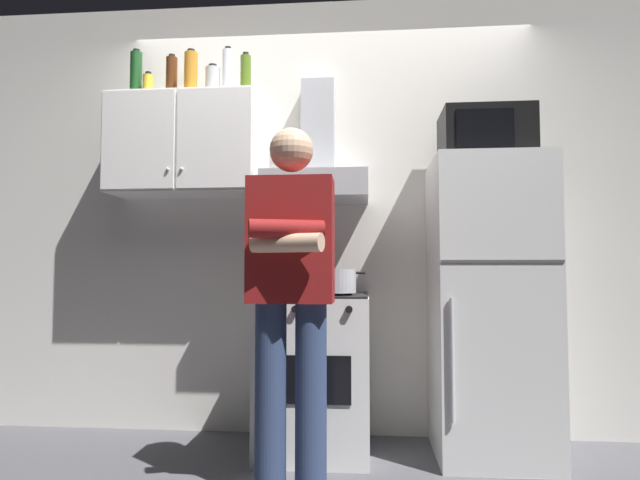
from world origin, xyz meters
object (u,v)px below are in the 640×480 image
(bottle_rum_dark, at_px, (172,78))
(range_hood, at_px, (317,168))
(bottle_wine_green, at_px, (136,75))
(bottle_olive_oil, at_px, (246,75))
(person_standing, at_px, (291,291))
(bottle_liquor_amber, at_px, (191,73))
(bottle_vodka_clear, at_px, (228,73))
(stove_oven, at_px, (315,372))
(cooking_pot, at_px, (337,281))
(bottle_spice_jar, at_px, (148,85))
(microwave, at_px, (485,136))
(refrigerator, at_px, (489,306))
(upper_cabinet, at_px, (186,145))
(bottle_canister_steel, at_px, (213,82))

(bottle_rum_dark, bearing_deg, range_hood, -2.58)
(bottle_wine_green, height_order, bottle_olive_oil, bottle_wine_green)
(range_hood, bearing_deg, person_standing, -93.91)
(bottle_rum_dark, relative_size, bottle_olive_oil, 1.09)
(bottle_liquor_amber, height_order, bottle_olive_oil, bottle_liquor_amber)
(bottle_liquor_amber, bearing_deg, bottle_vodka_clear, 9.10)
(stove_oven, distance_m, bottle_olive_oil, 1.80)
(range_hood, height_order, bottle_wine_green, bottle_wine_green)
(cooking_pot, distance_m, bottle_spice_jar, 1.67)
(bottle_spice_jar, relative_size, bottle_rum_dark, 0.53)
(stove_oven, height_order, bottle_olive_oil, bottle_olive_oil)
(microwave, relative_size, bottle_vodka_clear, 1.58)
(refrigerator, relative_size, bottle_spice_jar, 10.56)
(upper_cabinet, distance_m, person_standing, 1.35)
(bottle_spice_jar, relative_size, bottle_wine_green, 0.49)
(person_standing, relative_size, bottle_spice_jar, 10.82)
(upper_cabinet, height_order, range_hood, range_hood)
(refrigerator, relative_size, microwave, 3.33)
(bottle_spice_jar, height_order, bottle_canister_steel, bottle_canister_steel)
(stove_oven, height_order, person_standing, person_standing)
(refrigerator, xyz_separation_m, bottle_rum_dark, (-1.86, 0.17, 1.39))
(bottle_spice_jar, relative_size, bottle_olive_oil, 0.58)
(microwave, distance_m, bottle_vodka_clear, 1.57)
(bottle_spice_jar, bearing_deg, microwave, -2.35)
(bottle_vodka_clear, height_order, bottle_liquor_amber, bottle_vodka_clear)
(microwave, bearing_deg, bottle_wine_green, 176.90)
(cooking_pot, height_order, bottle_spice_jar, bottle_spice_jar)
(bottle_olive_oil, bearing_deg, microwave, -4.39)
(stove_oven, height_order, range_hood, range_hood)
(bottle_wine_green, bearing_deg, stove_oven, -6.67)
(upper_cabinet, xyz_separation_m, bottle_olive_oil, (0.37, 0.00, 0.42))
(refrigerator, height_order, person_standing, person_standing)
(microwave, relative_size, bottle_canister_steel, 2.42)
(upper_cabinet, height_order, bottle_rum_dark, bottle_rum_dark)
(range_hood, bearing_deg, stove_oven, -90.00)
(bottle_vodka_clear, relative_size, bottle_olive_oil, 1.16)
(cooking_pot, bearing_deg, person_standing, -110.30)
(upper_cabinet, relative_size, microwave, 1.88)
(bottle_canister_steel, height_order, bottle_wine_green, bottle_wine_green)
(upper_cabinet, relative_size, bottle_liquor_amber, 3.21)
(person_standing, distance_m, bottle_rum_dark, 1.73)
(bottle_spice_jar, height_order, bottle_rum_dark, bottle_rum_dark)
(range_hood, distance_m, bottle_wine_green, 1.27)
(bottle_spice_jar, bearing_deg, bottle_canister_steel, 5.36)
(upper_cabinet, relative_size, person_standing, 0.55)
(cooking_pot, xyz_separation_m, bottle_canister_steel, (-0.77, 0.26, 1.21))
(refrigerator, xyz_separation_m, bottle_canister_steel, (-1.59, 0.14, 1.34))
(bottle_vodka_clear, bearing_deg, refrigerator, -5.05)
(bottle_spice_jar, xyz_separation_m, bottle_olive_oil, (0.60, 0.03, 0.05))
(microwave, distance_m, bottle_canister_steel, 1.65)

